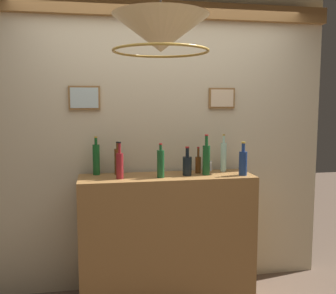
{
  "coord_description": "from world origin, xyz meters",
  "views": [
    {
      "loc": [
        -0.57,
        -2.32,
        1.68
      ],
      "look_at": [
        0.0,
        0.76,
        1.32
      ],
      "focal_mm": 40.96,
      "sensor_mm": 36.0,
      "label": 1
    }
  ],
  "objects": [
    {
      "name": "liquor_bottle_port",
      "position": [
        -0.06,
        0.74,
        1.19
      ],
      "size": [
        0.06,
        0.06,
        0.28
      ],
      "color": "#1A5126",
      "rests_on": "bar_shelf_unit"
    },
    {
      "name": "panelled_rear_partition",
      "position": [
        -0.0,
        1.1,
        1.5
      ],
      "size": [
        3.06,
        0.15,
        2.89
      ],
      "color": "beige",
      "rests_on": "ground"
    },
    {
      "name": "liquor_bottle_amaro",
      "position": [
        -0.4,
        0.75,
        1.18
      ],
      "size": [
        0.06,
        0.06,
        0.3
      ],
      "color": "maroon",
      "rests_on": "bar_shelf_unit"
    },
    {
      "name": "liquor_bottle_gin",
      "position": [
        0.29,
        0.88,
        1.15
      ],
      "size": [
        0.05,
        0.05,
        0.23
      ],
      "color": "#5C3312",
      "rests_on": "bar_shelf_unit"
    },
    {
      "name": "pendant_lamp",
      "position": [
        -0.18,
        0.0,
        2.09
      ],
      "size": [
        0.59,
        0.59,
        0.63
      ],
      "color": "beige"
    },
    {
      "name": "glass_tumbler_rocks",
      "position": [
        0.42,
        0.97,
        1.11
      ],
      "size": [
        0.06,
        0.06,
        0.09
      ],
      "color": "silver",
      "rests_on": "bar_shelf_unit"
    },
    {
      "name": "liquor_bottle_brandy",
      "position": [
        -0.58,
        0.96,
        1.21
      ],
      "size": [
        0.06,
        0.06,
        0.33
      ],
      "color": "#185723",
      "rests_on": "bar_shelf_unit"
    },
    {
      "name": "liquor_bottle_rye",
      "position": [
        0.64,
        0.71,
        1.18
      ],
      "size": [
        0.07,
        0.07,
        0.29
      ],
      "color": "navy",
      "rests_on": "bar_shelf_unit"
    },
    {
      "name": "liquor_bottle_scotch",
      "position": [
        0.54,
        0.92,
        1.21
      ],
      "size": [
        0.05,
        0.05,
        0.33
      ],
      "color": "#A9D7C2",
      "rests_on": "bar_shelf_unit"
    },
    {
      "name": "bar_shelf_unit",
      "position": [
        0.0,
        0.81,
        0.54
      ],
      "size": [
        1.47,
        0.43,
        1.07
      ],
      "primitive_type": "cube",
      "color": "olive",
      "rests_on": "ground"
    },
    {
      "name": "liquor_bottle_whiskey",
      "position": [
        0.17,
        0.79,
        1.16
      ],
      "size": [
        0.08,
        0.08,
        0.25
      ],
      "color": "black",
      "rests_on": "bar_shelf_unit"
    },
    {
      "name": "liquor_bottle_bourbon",
      "position": [
        0.34,
        0.79,
        1.21
      ],
      "size": [
        0.06,
        0.06,
        0.35
      ],
      "color": "#194F23",
      "rests_on": "bar_shelf_unit"
    },
    {
      "name": "liquor_bottle_tequila",
      "position": [
        -0.4,
        0.94,
        1.19
      ],
      "size": [
        0.06,
        0.06,
        0.28
      ],
      "color": "brown",
      "rests_on": "bar_shelf_unit"
    }
  ]
}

